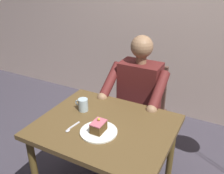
% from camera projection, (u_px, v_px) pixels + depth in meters
% --- Properties ---
extents(dining_table, '(0.94, 0.77, 0.71)m').
position_uv_depth(dining_table, '(105.00, 135.00, 1.78)').
color(dining_table, brown).
rests_on(dining_table, ground).
extents(chair, '(0.42, 0.42, 0.89)m').
position_uv_depth(chair, '(142.00, 106.00, 2.43)').
color(chair, '#51362C').
rests_on(chair, ground).
extents(seated_person, '(0.53, 0.58, 1.21)m').
position_uv_depth(seated_person, '(136.00, 101.00, 2.23)').
color(seated_person, '#5A1E1D').
rests_on(seated_person, ground).
extents(dessert_plate, '(0.25, 0.25, 0.01)m').
position_uv_depth(dessert_plate, '(99.00, 132.00, 1.66)').
color(dessert_plate, white).
rests_on(dessert_plate, dining_table).
extents(cake_slice, '(0.08, 0.11, 0.09)m').
position_uv_depth(cake_slice, '(99.00, 126.00, 1.64)').
color(cake_slice, '#553918').
rests_on(cake_slice, dessert_plate).
extents(coffee_cup, '(0.11, 0.07, 0.10)m').
position_uv_depth(coffee_cup, '(83.00, 105.00, 1.89)').
color(coffee_cup, '#AEC5CD').
rests_on(coffee_cup, dining_table).
extents(dessert_spoon, '(0.03, 0.14, 0.01)m').
position_uv_depth(dessert_spoon, '(71.00, 128.00, 1.69)').
color(dessert_spoon, silver).
rests_on(dessert_spoon, dining_table).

